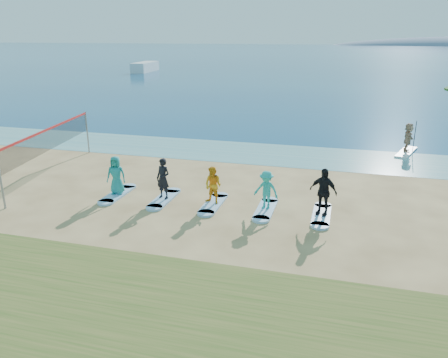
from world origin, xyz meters
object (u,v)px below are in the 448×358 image
(student_2, at_px, (213,185))
(student_4, at_px, (323,192))
(boat_offshore_a, at_px, (145,72))
(surfboard_3, at_px, (266,209))
(student_3, at_px, (266,190))
(student_0, at_px, (116,175))
(surfboard_4, at_px, (321,215))
(paddleboarder, at_px, (408,137))
(surfboard_2, at_px, (213,204))
(volleyball_net, at_px, (51,139))
(surfboard_0, at_px, (118,194))
(surfboard_1, at_px, (164,199))
(student_1, at_px, (163,179))
(paddleboard, at_px, (406,152))

(student_2, bearing_deg, student_4, 15.77)
(boat_offshore_a, height_order, surfboard_3, boat_offshore_a)
(student_3, bearing_deg, student_2, -167.47)
(student_0, height_order, surfboard_4, student_0)
(paddleboarder, xyz_separation_m, surfboard_2, (-8.83, -11.23, -0.94))
(boat_offshore_a, distance_m, student_4, 72.64)
(volleyball_net, relative_size, surfboard_2, 4.07)
(student_4, bearing_deg, student_0, -161.09)
(boat_offshore_a, distance_m, surfboard_0, 68.50)
(student_2, bearing_deg, surfboard_4, 15.77)
(surfboard_1, bearing_deg, student_3, -0.00)
(surfboard_1, bearing_deg, student_0, -180.00)
(paddleboarder, relative_size, student_1, 0.97)
(boat_offshore_a, distance_m, surfboard_3, 71.52)
(volleyball_net, distance_m, surfboard_1, 7.22)
(surfboard_1, height_order, surfboard_3, same)
(surfboard_2, bearing_deg, student_2, -90.00)
(student_1, relative_size, surfboard_4, 0.81)
(student_3, xyz_separation_m, student_4, (2.24, 0.00, 0.15))
(surfboard_4, relative_size, student_4, 1.16)
(student_1, bearing_deg, boat_offshore_a, 131.93)
(surfboard_1, xyz_separation_m, student_4, (6.72, -0.00, 0.99))
(paddleboard, xyz_separation_m, student_3, (-6.59, -11.23, 0.83))
(surfboard_0, xyz_separation_m, surfboard_4, (8.96, 0.00, 0.00))
(paddleboarder, xyz_separation_m, surfboard_4, (-4.35, -11.23, -0.94))
(surfboard_3, bearing_deg, student_4, -0.00)
(paddleboard, relative_size, surfboard_1, 1.36)
(volleyball_net, height_order, paddleboard, volleyball_net)
(boat_offshore_a, relative_size, surfboard_3, 4.08)
(volleyball_net, distance_m, student_3, 11.41)
(student_0, height_order, student_3, student_0)
(student_3, bearing_deg, surfboard_4, 12.53)
(student_3, bearing_deg, student_1, -167.47)
(student_1, bearing_deg, volleyball_net, -178.61)
(paddleboard, relative_size, student_4, 1.58)
(surfboard_3, height_order, student_3, student_3)
(volleyball_net, bearing_deg, surfboard_1, -14.66)
(boat_offshore_a, xyz_separation_m, surfboard_4, (37.03, -62.49, 0.04))
(paddleboarder, height_order, student_4, student_4)
(surfboard_4, bearing_deg, surfboard_2, 180.00)
(surfboard_0, bearing_deg, paddleboarder, 40.16)
(student_3, bearing_deg, paddleboarder, 72.12)
(surfboard_3, relative_size, student_4, 1.16)
(student_0, relative_size, student_2, 1.08)
(surfboard_0, relative_size, student_4, 1.16)
(volleyball_net, bearing_deg, student_0, -21.39)
(boat_offshore_a, distance_m, student_2, 70.46)
(surfboard_2, bearing_deg, student_4, -0.00)
(paddleboard, relative_size, student_0, 1.75)
(boat_offshore_a, height_order, student_1, student_1)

